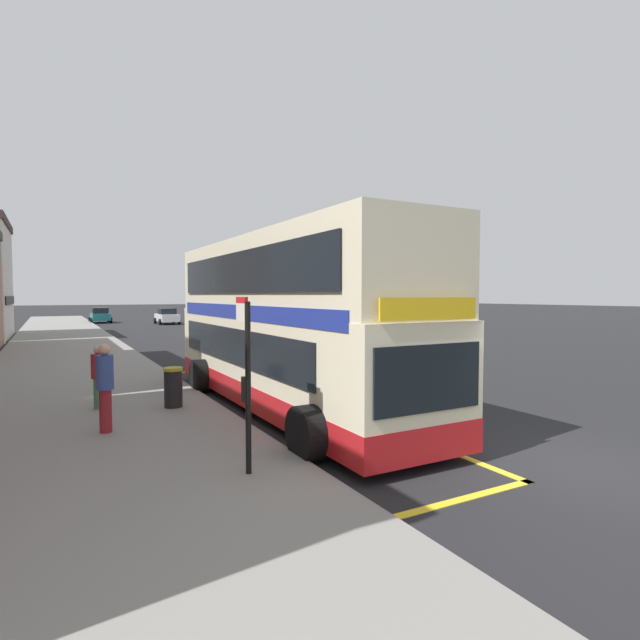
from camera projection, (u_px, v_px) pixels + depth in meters
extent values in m
plane|color=black|center=(171.00, 335.00, 36.44)|extent=(260.00, 260.00, 0.00)
cube|color=gray|center=(64.00, 338.00, 33.08)|extent=(6.00, 76.00, 0.14)
cube|color=beige|center=(284.00, 356.00, 12.87)|extent=(2.46, 11.18, 2.30)
cube|color=beige|center=(284.00, 275.00, 12.76)|extent=(2.44, 10.96, 1.90)
cube|color=red|center=(284.00, 389.00, 12.91)|extent=(2.48, 11.20, 0.60)
cube|color=navy|center=(284.00, 311.00, 12.81)|extent=(2.49, 10.29, 0.36)
cube|color=black|center=(233.00, 346.00, 12.60)|extent=(0.04, 8.94, 0.90)
cube|color=black|center=(237.00, 272.00, 12.16)|extent=(0.04, 9.84, 1.00)
cube|color=black|center=(429.00, 378.00, 7.94)|extent=(2.17, 0.04, 1.10)
cube|color=yellow|center=(430.00, 309.00, 7.88)|extent=(1.97, 0.04, 0.36)
cylinder|color=black|center=(311.00, 433.00, 8.75)|extent=(0.56, 1.00, 1.00)
cylinder|color=black|center=(426.00, 415.00, 10.02)|extent=(0.56, 1.00, 1.00)
cylinder|color=black|center=(202.00, 376.00, 14.97)|extent=(0.56, 1.00, 1.00)
cylinder|color=black|center=(282.00, 369.00, 16.24)|extent=(0.56, 1.00, 1.00)
cube|color=yellow|center=(226.00, 411.00, 12.51)|extent=(0.16, 13.92, 0.01)
cube|color=yellow|center=(318.00, 400.00, 13.78)|extent=(0.16, 13.92, 0.01)
cube|color=yellow|center=(465.00, 499.00, 7.12)|extent=(2.82, 0.16, 0.01)
cube|color=yellow|center=(204.00, 371.00, 19.17)|extent=(2.82, 0.16, 0.01)
cylinder|color=black|center=(248.00, 388.00, 7.69)|extent=(0.09, 0.09, 2.70)
cube|color=silver|center=(242.00, 313.00, 7.86)|extent=(0.05, 0.42, 0.30)
cube|color=red|center=(242.00, 300.00, 7.85)|extent=(0.05, 0.42, 0.10)
cube|color=black|center=(246.00, 390.00, 7.78)|extent=(0.06, 0.28, 0.40)
cube|color=black|center=(10.00, 300.00, 33.73)|extent=(0.08, 7.68, 0.56)
cube|color=slate|center=(321.00, 339.00, 25.78)|extent=(1.76, 4.20, 0.72)
cube|color=black|center=(322.00, 326.00, 25.66)|extent=(1.52, 1.90, 0.60)
cylinder|color=black|center=(294.00, 344.00, 26.49)|extent=(0.22, 0.60, 0.60)
cylinder|color=black|center=(325.00, 343.00, 27.38)|extent=(0.22, 0.60, 0.60)
cylinder|color=black|center=(317.00, 349.00, 24.21)|extent=(0.22, 0.60, 0.60)
cylinder|color=black|center=(350.00, 347.00, 25.10)|extent=(0.22, 0.60, 0.60)
cube|color=silver|center=(167.00, 318.00, 50.49)|extent=(1.76, 4.20, 0.72)
cube|color=black|center=(167.00, 311.00, 50.37)|extent=(1.52, 1.90, 0.60)
cylinder|color=black|center=(155.00, 321.00, 51.20)|extent=(0.22, 0.60, 0.60)
cylinder|color=black|center=(174.00, 320.00, 52.10)|extent=(0.22, 0.60, 0.60)
cylinder|color=black|center=(160.00, 322.00, 48.92)|extent=(0.22, 0.60, 0.60)
cylinder|color=black|center=(179.00, 321.00, 49.82)|extent=(0.22, 0.60, 0.60)
cube|color=#196066|center=(100.00, 317.00, 52.69)|extent=(1.76, 4.20, 0.72)
cube|color=black|center=(100.00, 311.00, 52.57)|extent=(1.52, 1.90, 0.60)
cylinder|color=black|center=(90.00, 320.00, 53.41)|extent=(0.22, 0.60, 0.60)
cylinder|color=black|center=(108.00, 319.00, 54.30)|extent=(0.22, 0.60, 0.60)
cylinder|color=black|center=(91.00, 321.00, 51.12)|extent=(0.22, 0.60, 0.60)
cylinder|color=black|center=(111.00, 320.00, 52.02)|extent=(0.22, 0.60, 0.60)
cylinder|color=maroon|center=(106.00, 411.00, 10.06)|extent=(0.24, 0.24, 0.88)
cylinder|color=#33478C|center=(105.00, 372.00, 10.02)|extent=(0.34, 0.34, 0.70)
sphere|color=tan|center=(104.00, 349.00, 10.00)|extent=(0.24, 0.24, 0.24)
cylinder|color=#3F724C|center=(99.00, 393.00, 12.19)|extent=(0.24, 0.24, 0.76)
cylinder|color=maroon|center=(98.00, 366.00, 12.15)|extent=(0.34, 0.34, 0.60)
sphere|color=tan|center=(98.00, 350.00, 12.13)|extent=(0.20, 0.20, 0.20)
cylinder|color=black|center=(173.00, 389.00, 12.35)|extent=(0.45, 0.45, 0.91)
cylinder|color=#A5991E|center=(173.00, 369.00, 12.33)|extent=(0.47, 0.47, 0.08)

